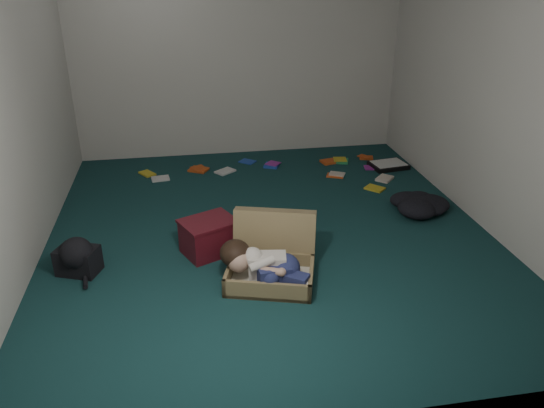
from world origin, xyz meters
name	(u,v)px	position (x,y,z in m)	size (l,w,h in m)	color
floor	(269,231)	(0.00, 0.00, 0.00)	(4.50, 4.50, 0.00)	#14383A
wall_back	(238,50)	(0.00, 2.25, 1.30)	(4.50, 4.50, 0.00)	silver
wall_front	(351,207)	(0.00, -2.25, 1.30)	(4.50, 4.50, 0.00)	silver
wall_left	(13,103)	(-2.00, 0.00, 1.30)	(4.50, 4.50, 0.00)	silver
wall_right	(491,84)	(2.00, 0.00, 1.30)	(4.50, 4.50, 0.00)	silver
suitcase	(272,259)	(-0.10, -0.73, 0.15)	(0.82, 0.81, 0.49)	olive
person	(264,265)	(-0.19, -0.88, 0.19)	(0.67, 0.49, 0.30)	silver
maroon_bin	(209,236)	(-0.57, -0.29, 0.15)	(0.55, 0.50, 0.31)	#53111A
backpack	(78,259)	(-1.63, -0.43, 0.12)	(0.40, 0.32, 0.24)	black
clothing_pile	(419,204)	(1.55, 0.19, 0.08)	(0.48, 0.39, 0.15)	black
paper_tray	(388,165)	(1.70, 1.39, 0.03)	(0.46, 0.37, 0.06)	black
book_scatter	(289,170)	(0.49, 1.49, 0.01)	(2.92, 1.31, 0.02)	gold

